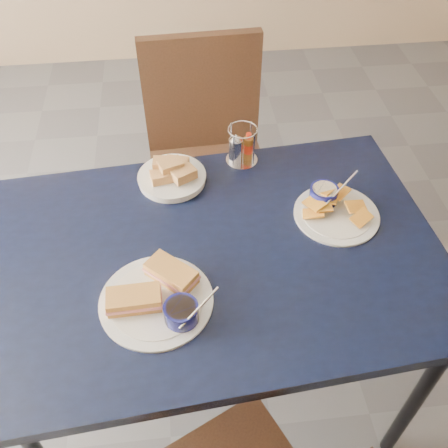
{
  "coord_description": "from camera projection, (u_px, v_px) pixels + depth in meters",
  "views": [
    {
      "loc": [
        -0.26,
        -1.01,
        1.86
      ],
      "look_at": [
        -0.15,
        -0.04,
        0.82
      ],
      "focal_mm": 40.0,
      "sensor_mm": 36.0,
      "label": 1
    }
  ],
  "objects": [
    {
      "name": "dining_table",
      "position": [
        216.0,
        264.0,
        1.5
      ],
      "size": [
        1.39,
        0.98,
        0.75
      ],
      "color": "black",
      "rests_on": "ground"
    },
    {
      "name": "bread_basket",
      "position": [
        172.0,
        175.0,
        1.64
      ],
      "size": [
        0.22,
        0.22,
        0.08
      ],
      "color": "white",
      "rests_on": "dining_table"
    },
    {
      "name": "chair_far",
      "position": [
        207.0,
        146.0,
        2.07
      ],
      "size": [
        0.49,
        0.47,
        1.01
      ],
      "color": "black",
      "rests_on": "ground"
    },
    {
      "name": "ground",
      "position": [
        258.0,
        350.0,
        2.07
      ],
      "size": [
        6.0,
        6.0,
        0.0
      ],
      "primitive_type": "plane",
      "color": "#494A4E",
      "rests_on": "ground"
    },
    {
      "name": "sandwich_plate",
      "position": [
        159.0,
        296.0,
        1.32
      ],
      "size": [
        0.32,
        0.31,
        0.12
      ],
      "color": "white",
      "rests_on": "dining_table"
    },
    {
      "name": "plantain_plate",
      "position": [
        332.0,
        206.0,
        1.55
      ],
      "size": [
        0.26,
        0.26,
        0.12
      ],
      "color": "white",
      "rests_on": "dining_table"
    },
    {
      "name": "condiment_caddy",
      "position": [
        241.0,
        148.0,
        1.7
      ],
      "size": [
        0.11,
        0.11,
        0.14
      ],
      "color": "silver",
      "rests_on": "dining_table"
    }
  ]
}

